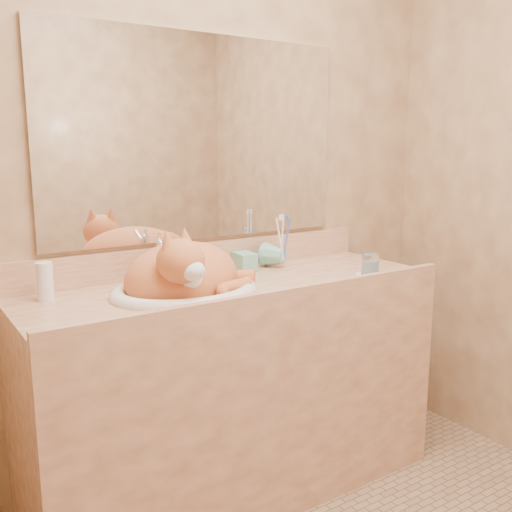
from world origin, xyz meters
TOP-DOWN VIEW (x-y plane):
  - wall_back at (0.00, 1.00)m, footprint 2.40×0.02m
  - vanity_counter at (0.00, 0.72)m, footprint 1.60×0.55m
  - mirror at (0.00, 0.99)m, footprint 1.30×0.02m
  - sink_basin at (-0.22, 0.70)m, footprint 0.55×0.47m
  - faucet at (-0.22, 0.91)m, footprint 0.07×0.13m
  - cat at (-0.21, 0.72)m, footprint 0.55×0.50m
  - soap_dispenser at (0.15, 0.86)m, footprint 0.08×0.08m
  - toothbrush_cup at (0.31, 0.84)m, footprint 0.14×0.14m
  - toothbrushes at (0.31, 0.84)m, footprint 0.04×0.04m
  - saucer at (0.51, 0.53)m, footprint 0.11×0.11m
  - water_glass at (0.51, 0.53)m, footprint 0.07×0.07m
  - lotion_bottle at (-0.65, 0.87)m, footprint 0.05×0.05m

SIDE VIEW (x-z plane):
  - vanity_counter at x=0.00m, z-range 0.00..0.85m
  - saucer at x=0.51m, z-range 0.85..0.86m
  - toothbrush_cup at x=0.31m, z-range 0.85..0.95m
  - water_glass at x=0.51m, z-range 0.86..0.94m
  - lotion_bottle at x=-0.65m, z-range 0.85..0.98m
  - cat at x=-0.21m, z-range 0.80..1.06m
  - sink_basin at x=-0.22m, z-range 0.85..1.01m
  - soap_dispenser at x=0.15m, z-range 0.85..1.01m
  - faucet at x=-0.22m, z-range 0.85..1.02m
  - toothbrushes at x=0.31m, z-range 0.87..1.10m
  - wall_back at x=0.00m, z-range 0.00..2.50m
  - mirror at x=0.00m, z-range 0.99..1.79m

